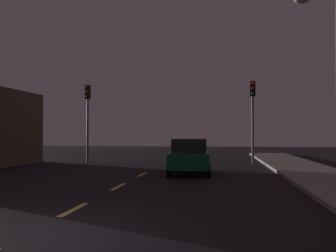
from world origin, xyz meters
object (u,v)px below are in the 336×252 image
at_px(traffic_signal_left, 88,108).
at_px(traffic_signal_right, 253,106).
at_px(street_lamp_right, 331,68).
at_px(car_stopped_ahead, 189,156).

relative_size(traffic_signal_left, traffic_signal_right, 0.99).
bearing_deg(traffic_signal_left, traffic_signal_right, 0.00).
bearing_deg(street_lamp_right, traffic_signal_right, 105.75).
bearing_deg(car_stopped_ahead, traffic_signal_right, 58.83).
height_order(traffic_signal_left, car_stopped_ahead, traffic_signal_left).
distance_m(traffic_signal_right, street_lamp_right, 8.13).
height_order(traffic_signal_left, traffic_signal_right, traffic_signal_right).
height_order(traffic_signal_right, street_lamp_right, street_lamp_right).
xyz_separation_m(traffic_signal_left, street_lamp_right, (12.41, -7.79, 0.79)).
xyz_separation_m(car_stopped_ahead, street_lamp_right, (5.49, -2.34, 3.44)).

